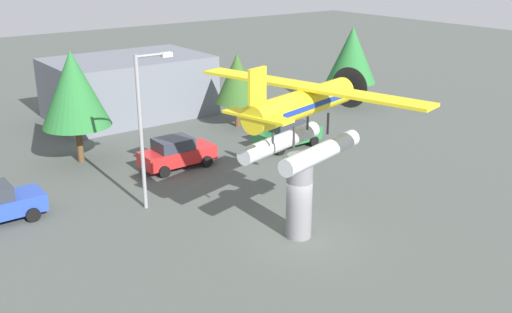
{
  "coord_description": "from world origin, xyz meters",
  "views": [
    {
      "loc": [
        -14.89,
        -16.77,
        11.55
      ],
      "look_at": [
        0.0,
        3.0,
        2.75
      ],
      "focal_mm": 40.96,
      "sensor_mm": 36.0,
      "label": 1
    }
  ],
  "objects_px": {
    "display_pedestal": "(299,196)",
    "car_mid_red": "(177,153)",
    "floatplane_monument": "(303,115)",
    "car_far_green": "(287,133)",
    "streetlight_primary": "(144,121)",
    "tree_east": "(74,89)",
    "storefront_building": "(129,87)",
    "tree_far_east": "(352,55)",
    "tree_center_back": "(237,78)"
  },
  "relations": [
    {
      "from": "car_far_green",
      "to": "tree_far_east",
      "type": "xyz_separation_m",
      "value": [
        10.34,
        4.81,
        3.11
      ]
    },
    {
      "from": "car_far_green",
      "to": "floatplane_monument",
      "type": "bearing_deg",
      "value": -127.16
    },
    {
      "from": "tree_east",
      "to": "tree_far_east",
      "type": "xyz_separation_m",
      "value": [
        21.53,
        -0.29,
        -0.28
      ]
    },
    {
      "from": "streetlight_primary",
      "to": "storefront_building",
      "type": "height_order",
      "value": "streetlight_primary"
    },
    {
      "from": "floatplane_monument",
      "to": "streetlight_primary",
      "type": "xyz_separation_m",
      "value": [
        -3.79,
        6.5,
        -1.08
      ]
    },
    {
      "from": "floatplane_monument",
      "to": "car_far_green",
      "type": "relative_size",
      "value": 2.47
    },
    {
      "from": "floatplane_monument",
      "to": "tree_far_east",
      "type": "relative_size",
      "value": 1.69
    },
    {
      "from": "floatplane_monument",
      "to": "car_far_green",
      "type": "height_order",
      "value": "floatplane_monument"
    },
    {
      "from": "car_far_green",
      "to": "tree_far_east",
      "type": "relative_size",
      "value": 0.69
    },
    {
      "from": "streetlight_primary",
      "to": "tree_far_east",
      "type": "relative_size",
      "value": 1.19
    },
    {
      "from": "car_mid_red",
      "to": "tree_far_east",
      "type": "distance_m",
      "value": 18.31
    },
    {
      "from": "display_pedestal",
      "to": "tree_far_east",
      "type": "height_order",
      "value": "tree_far_east"
    },
    {
      "from": "floatplane_monument",
      "to": "car_mid_red",
      "type": "xyz_separation_m",
      "value": [
        -0.13,
        10.32,
        -4.46
      ]
    },
    {
      "from": "floatplane_monument",
      "to": "car_mid_red",
      "type": "bearing_deg",
      "value": 76.66
    },
    {
      "from": "car_far_green",
      "to": "streetlight_primary",
      "type": "bearing_deg",
      "value": -165.04
    },
    {
      "from": "car_mid_red",
      "to": "streetlight_primary",
      "type": "relative_size",
      "value": 0.58
    },
    {
      "from": "car_far_green",
      "to": "storefront_building",
      "type": "relative_size",
      "value": 0.38
    },
    {
      "from": "tree_east",
      "to": "display_pedestal",
      "type": "bearing_deg",
      "value": -74.93
    },
    {
      "from": "display_pedestal",
      "to": "floatplane_monument",
      "type": "bearing_deg",
      "value": 14.05
    },
    {
      "from": "streetlight_primary",
      "to": "tree_east",
      "type": "xyz_separation_m",
      "value": [
        -0.26,
        8.03,
        0.02
      ]
    },
    {
      "from": "car_mid_red",
      "to": "floatplane_monument",
      "type": "bearing_deg",
      "value": -89.29
    },
    {
      "from": "tree_far_east",
      "to": "tree_east",
      "type": "bearing_deg",
      "value": 179.22
    },
    {
      "from": "tree_east",
      "to": "tree_center_back",
      "type": "relative_size",
      "value": 1.27
    },
    {
      "from": "tree_east",
      "to": "car_mid_red",
      "type": "bearing_deg",
      "value": -47.04
    },
    {
      "from": "display_pedestal",
      "to": "storefront_building",
      "type": "xyz_separation_m",
      "value": [
        2.75,
        22.0,
        0.3
      ]
    },
    {
      "from": "tree_center_back",
      "to": "tree_far_east",
      "type": "xyz_separation_m",
      "value": [
        10.21,
        -0.68,
        0.63
      ]
    },
    {
      "from": "storefront_building",
      "to": "tree_far_east",
      "type": "bearing_deg",
      "value": -27.49
    },
    {
      "from": "floatplane_monument",
      "to": "storefront_building",
      "type": "xyz_separation_m",
      "value": [
        2.63,
        21.97,
        -3.2
      ]
    },
    {
      "from": "tree_east",
      "to": "tree_center_back",
      "type": "height_order",
      "value": "tree_east"
    },
    {
      "from": "car_mid_red",
      "to": "tree_far_east",
      "type": "relative_size",
      "value": 0.69
    },
    {
      "from": "tree_center_back",
      "to": "streetlight_primary",
      "type": "bearing_deg",
      "value": -142.75
    },
    {
      "from": "storefront_building",
      "to": "tree_center_back",
      "type": "distance_m",
      "value": 8.54
    },
    {
      "from": "car_far_green",
      "to": "storefront_building",
      "type": "bearing_deg",
      "value": 109.8
    },
    {
      "from": "car_mid_red",
      "to": "tree_east",
      "type": "xyz_separation_m",
      "value": [
        -3.92,
        4.21,
        3.39
      ]
    },
    {
      "from": "streetlight_primary",
      "to": "tree_center_back",
      "type": "distance_m",
      "value": 13.93
    },
    {
      "from": "floatplane_monument",
      "to": "tree_far_east",
      "type": "height_order",
      "value": "floatplane_monument"
    },
    {
      "from": "display_pedestal",
      "to": "tree_east",
      "type": "xyz_separation_m",
      "value": [
        -3.92,
        14.56,
        2.44
      ]
    },
    {
      "from": "display_pedestal",
      "to": "car_mid_red",
      "type": "bearing_deg",
      "value": 90.0
    },
    {
      "from": "display_pedestal",
      "to": "tree_east",
      "type": "bearing_deg",
      "value": 105.07
    },
    {
      "from": "car_far_green",
      "to": "streetlight_primary",
      "type": "height_order",
      "value": "streetlight_primary"
    },
    {
      "from": "streetlight_primary",
      "to": "display_pedestal",
      "type": "bearing_deg",
      "value": -60.73
    },
    {
      "from": "streetlight_primary",
      "to": "tree_far_east",
      "type": "height_order",
      "value": "streetlight_primary"
    },
    {
      "from": "car_far_green",
      "to": "streetlight_primary",
      "type": "distance_m",
      "value": 11.81
    },
    {
      "from": "display_pedestal",
      "to": "car_far_green",
      "type": "xyz_separation_m",
      "value": [
        7.27,
        9.46,
        -0.95
      ]
    },
    {
      "from": "floatplane_monument",
      "to": "car_mid_red",
      "type": "relative_size",
      "value": 2.47
    },
    {
      "from": "storefront_building",
      "to": "display_pedestal",
      "type": "bearing_deg",
      "value": -97.13
    },
    {
      "from": "floatplane_monument",
      "to": "car_far_green",
      "type": "bearing_deg",
      "value": 38.79
    },
    {
      "from": "car_far_green",
      "to": "tree_far_east",
      "type": "distance_m",
      "value": 11.83
    },
    {
      "from": "display_pedestal",
      "to": "tree_center_back",
      "type": "bearing_deg",
      "value": 63.66
    },
    {
      "from": "tree_far_east",
      "to": "display_pedestal",
      "type": "bearing_deg",
      "value": -140.99
    }
  ]
}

